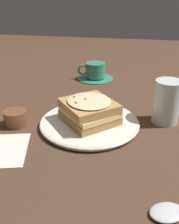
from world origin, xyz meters
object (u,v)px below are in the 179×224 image
object	(u,v)px
dinner_plate	(90,123)
condiment_pot	(15,118)
spoon	(172,211)
water_glass	(167,102)
teacup_with_saucer	(95,72)
napkin	(2,150)
sandwich	(89,111)

from	to	relation	value
dinner_plate	condiment_pot	xyz separation A→B (m)	(0.03, -0.19, 0.01)
spoon	water_glass	bearing A→B (deg)	-26.65
teacup_with_saucer	spoon	bearing A→B (deg)	99.06
dinner_plate	napkin	xyz separation A→B (m)	(0.15, -0.17, -0.01)
teacup_with_saucer	napkin	world-z (taller)	teacup_with_saucer
spoon	napkin	size ratio (longest dim) A/B	1.23
teacup_with_saucer	water_glass	size ratio (longest dim) A/B	1.21
water_glass	dinner_plate	bearing A→B (deg)	-73.22
sandwich	napkin	distance (m)	0.23
teacup_with_saucer	condiment_pot	bearing A→B (deg)	59.64
sandwich	spoon	size ratio (longest dim) A/B	1.06
teacup_with_saucer	napkin	size ratio (longest dim) A/B	1.04
napkin	spoon	bearing A→B (deg)	72.10
water_glass	condiment_pot	world-z (taller)	water_glass
condiment_pot	sandwich	bearing A→B (deg)	100.00
water_glass	napkin	distance (m)	0.42
spoon	teacup_with_saucer	bearing A→B (deg)	-4.98
sandwich	napkin	world-z (taller)	sandwich
spoon	condiment_pot	distance (m)	0.44
dinner_plate	teacup_with_saucer	world-z (taller)	teacup_with_saucer
dinner_plate	spoon	size ratio (longest dim) A/B	1.58
water_glass	spoon	size ratio (longest dim) A/B	0.70
sandwich	water_glass	size ratio (longest dim) A/B	1.50
sandwich	napkin	bearing A→B (deg)	-48.68
dinner_plate	condiment_pot	world-z (taller)	condiment_pot
dinner_plate	condiment_pot	size ratio (longest dim) A/B	4.39
napkin	condiment_pot	xyz separation A→B (m)	(-0.11, -0.02, 0.02)
teacup_with_saucer	napkin	distance (m)	0.53
teacup_with_saucer	condiment_pot	size ratio (longest dim) A/B	2.35
spoon	condiment_pot	xyz separation A→B (m)	(-0.23, -0.37, 0.02)
dinner_plate	teacup_with_saucer	size ratio (longest dim) A/B	1.86
sandwich	condiment_pot	distance (m)	0.19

